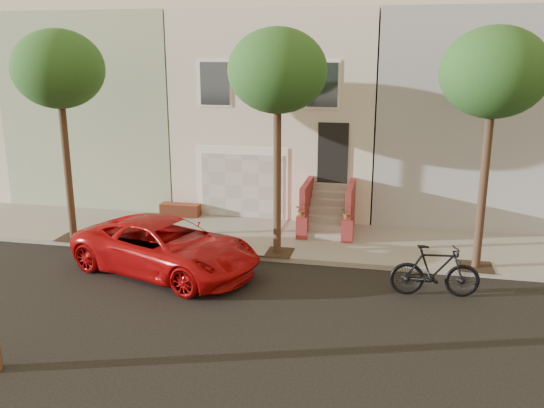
# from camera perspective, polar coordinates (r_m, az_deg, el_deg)

# --- Properties ---
(ground) EXTENTS (90.00, 90.00, 0.00)m
(ground) POSITION_cam_1_polar(r_m,az_deg,el_deg) (13.70, -7.02, -10.44)
(ground) COLOR black
(ground) RESTS_ON ground
(sidewalk) EXTENTS (40.00, 3.70, 0.15)m
(sidewalk) POSITION_cam_1_polar(r_m,az_deg,el_deg) (18.44, -1.64, -3.28)
(sidewalk) COLOR gray
(sidewalk) RESTS_ON ground
(house_row) EXTENTS (33.10, 11.70, 7.00)m
(house_row) POSITION_cam_1_polar(r_m,az_deg,el_deg) (23.33, 1.73, 9.55)
(house_row) COLOR beige
(house_row) RESTS_ON sidewalk
(tree_left) EXTENTS (2.70, 2.57, 6.30)m
(tree_left) POSITION_cam_1_polar(r_m,az_deg,el_deg) (18.33, -20.28, 12.22)
(tree_left) COLOR #2D2116
(tree_left) RESTS_ON sidewalk
(tree_mid) EXTENTS (2.70, 2.57, 6.30)m
(tree_mid) POSITION_cam_1_polar(r_m,az_deg,el_deg) (15.89, 0.55, 12.83)
(tree_mid) COLOR #2D2116
(tree_mid) RESTS_ON sidewalk
(tree_right) EXTENTS (2.70, 2.57, 6.30)m
(tree_right) POSITION_cam_1_polar(r_m,az_deg,el_deg) (15.74, 21.02, 11.84)
(tree_right) COLOR #2D2116
(tree_right) RESTS_ON sidewalk
(pickup_truck) EXTENTS (5.73, 3.94, 1.46)m
(pickup_truck) POSITION_cam_1_polar(r_m,az_deg,el_deg) (15.84, -10.37, -4.15)
(pickup_truck) COLOR #B30B0E
(pickup_truck) RESTS_ON ground
(motorcycle) EXTENTS (2.21, 0.82, 1.30)m
(motorcycle) POSITION_cam_1_polar(r_m,az_deg,el_deg) (14.69, 15.74, -6.35)
(motorcycle) COLOR black
(motorcycle) RESTS_ON ground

